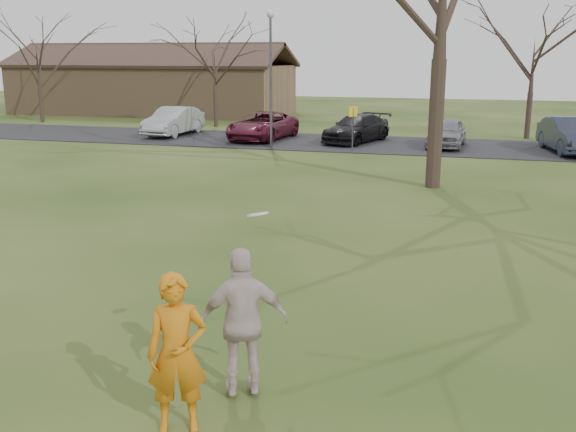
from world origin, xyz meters
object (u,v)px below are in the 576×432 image
object	(u,v)px
catching_play	(243,322)
lamp_post	(271,63)
car_4	(447,132)
player_defender	(177,354)
car_1	(174,121)
car_2	(263,126)
car_5	(570,135)
car_3	(357,128)
building	(153,87)

from	to	relation	value
catching_play	lamp_post	distance (m)	23.42
car_4	catching_play	bearing A→B (deg)	-89.46
player_defender	car_1	world-z (taller)	player_defender
car_2	car_5	size ratio (longest dim) A/B	1.07
player_defender	lamp_post	bearing A→B (deg)	81.91
car_4	lamp_post	world-z (taller)	lamp_post
lamp_post	car_3	bearing A→B (deg)	39.19
player_defender	car_3	size ratio (longest dim) A/B	0.42
car_3	car_5	world-z (taller)	car_5
lamp_post	player_defender	bearing A→B (deg)	-75.59
car_1	lamp_post	distance (m)	7.87
car_5	building	world-z (taller)	building
car_1	car_2	xyz separation A→B (m)	(5.23, -0.44, -0.05)
catching_play	lamp_post	xyz separation A→B (m)	(-6.47, 22.32, 2.92)
car_4	building	distance (m)	25.67
car_4	car_5	size ratio (longest dim) A/B	0.85
building	lamp_post	size ratio (longest dim) A/B	3.29
player_defender	car_4	bearing A→B (deg)	62.91
car_2	car_1	bearing A→B (deg)	-177.66
car_1	catching_play	distance (m)	28.53
car_5	catching_play	size ratio (longest dim) A/B	1.92
car_1	player_defender	bearing A→B (deg)	-61.63
car_5	building	bearing A→B (deg)	142.64
car_3	car_5	xyz separation A→B (m)	(9.82, -1.00, 0.11)
car_3	car_4	world-z (taller)	car_4
car_4	lamp_post	distance (m)	8.98
player_defender	car_5	size ratio (longest dim) A/B	0.41
car_3	building	xyz separation A→B (m)	(-17.60, 12.57, 1.22)
car_1	car_2	size ratio (longest dim) A/B	0.91
car_2	car_3	world-z (taller)	car_2
car_4	catching_play	size ratio (longest dim) A/B	1.63
car_3	lamp_post	bearing A→B (deg)	-121.71
player_defender	car_5	world-z (taller)	player_defender
player_defender	car_2	bearing A→B (deg)	83.13
car_5	catching_play	bearing A→B (deg)	-117.02
car_4	catching_play	distance (m)	24.74
car_5	lamp_post	size ratio (longest dim) A/B	0.76
catching_play	lamp_post	bearing A→B (deg)	106.17
lamp_post	car_2	bearing A→B (deg)	115.67
player_defender	building	size ratio (longest dim) A/B	0.09
car_4	building	bearing A→B (deg)	153.36
car_3	car_2	bearing A→B (deg)	-157.56
building	car_5	bearing A→B (deg)	-26.33
car_3	catching_play	bearing A→B (deg)	-64.40
car_4	building	xyz separation A→B (m)	(-22.03, 13.13, 1.21)
car_1	car_2	distance (m)	5.25
player_defender	car_2	xyz separation A→B (m)	(-7.25, 25.90, -0.23)
car_2	catching_play	bearing A→B (deg)	-65.57
car_5	lamp_post	bearing A→B (deg)	177.15
catching_play	building	xyz separation A→B (m)	(-20.47, 37.82, 0.88)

